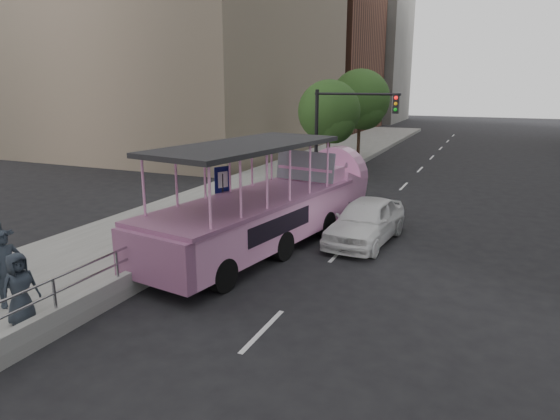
% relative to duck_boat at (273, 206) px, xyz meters
% --- Properties ---
extents(ground, '(160.00, 160.00, 0.00)m').
position_rel_duck_boat_xyz_m(ground, '(1.43, -3.95, -1.36)').
color(ground, black).
extents(sidewalk, '(5.50, 80.00, 0.30)m').
position_rel_duck_boat_xyz_m(sidewalk, '(-4.32, 6.05, -1.21)').
color(sidewalk, '#A0A09B').
rests_on(sidewalk, ground).
extents(kerb_wall, '(0.24, 30.00, 0.36)m').
position_rel_duck_boat_xyz_m(kerb_wall, '(-1.69, -1.95, -0.88)').
color(kerb_wall, '#A3A39E').
rests_on(kerb_wall, sidewalk).
extents(guardrail, '(0.07, 22.00, 0.71)m').
position_rel_duck_boat_xyz_m(guardrail, '(-1.69, -1.95, -0.22)').
color(guardrail, '#9E9DA2').
rests_on(guardrail, kerb_wall).
extents(duck_boat, '(4.40, 11.35, 3.68)m').
position_rel_duck_boat_xyz_m(duck_boat, '(0.00, 0.00, 0.00)').
color(duck_boat, black).
rests_on(duck_boat, ground).
extents(car, '(2.26, 4.77, 1.57)m').
position_rel_duck_boat_xyz_m(car, '(2.93, 1.48, -0.58)').
color(car, white).
rests_on(car, ground).
extents(pedestrian_near, '(0.62, 0.78, 1.87)m').
position_rel_duck_boat_xyz_m(pedestrian_near, '(-3.43, -7.72, -0.13)').
color(pedestrian_near, '#262E39').
rests_on(pedestrian_near, sidewalk).
extents(pedestrian_far, '(0.68, 0.90, 1.65)m').
position_rel_duck_boat_xyz_m(pedestrian_far, '(-2.36, -8.27, -0.24)').
color(pedestrian_far, '#262E39').
rests_on(pedestrian_far, sidewalk).
extents(parking_sign, '(0.27, 0.57, 2.76)m').
position_rel_duck_boat_xyz_m(parking_sign, '(-1.57, -0.74, 0.37)').
color(parking_sign, black).
rests_on(parking_sign, ground).
extents(traffic_signal, '(4.20, 0.32, 5.20)m').
position_rel_duck_boat_xyz_m(traffic_signal, '(-0.28, 8.54, 2.13)').
color(traffic_signal, black).
rests_on(traffic_signal, ground).
extents(street_tree_near, '(3.52, 3.52, 5.72)m').
position_rel_duck_boat_xyz_m(street_tree_near, '(-1.87, 11.97, 2.45)').
color(street_tree_near, '#372219').
rests_on(street_tree_near, ground).
extents(street_tree_far, '(3.97, 3.97, 6.45)m').
position_rel_duck_boat_xyz_m(street_tree_far, '(-1.67, 17.97, 2.94)').
color(street_tree_far, '#372219').
rests_on(street_tree_far, ground).
extents(midrise_brick, '(18.00, 16.00, 26.00)m').
position_rel_duck_boat_xyz_m(midrise_brick, '(-16.57, 44.05, 11.64)').
color(midrise_brick, brown).
rests_on(midrise_brick, ground).
extents(midrise_stone_b, '(16.00, 14.00, 20.00)m').
position_rel_duck_boat_xyz_m(midrise_stone_b, '(-14.57, 60.05, 8.64)').
color(midrise_stone_b, gray).
rests_on(midrise_stone_b, ground).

